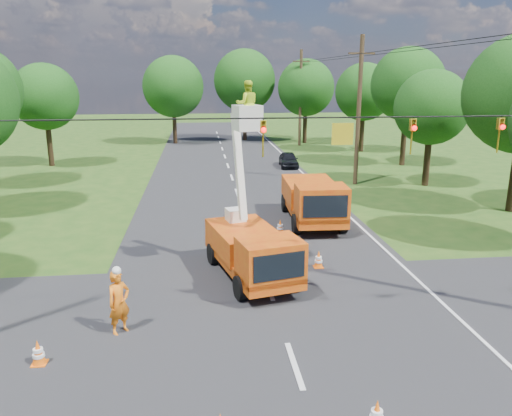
{
  "coord_description": "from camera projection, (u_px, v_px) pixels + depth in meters",
  "views": [
    {
      "loc": [
        -2.31,
        -11.4,
        7.42
      ],
      "look_at": [
        -0.28,
        6.52,
        2.6
      ],
      "focal_mm": 35.0,
      "sensor_mm": 36.0,
      "label": 1
    }
  ],
  "objects": [
    {
      "name": "ground",
      "position": [
        237.0,
        193.0,
        32.31
      ],
      "size": [
        140.0,
        140.0,
        0.0
      ],
      "primitive_type": "plane",
      "color": "#224715",
      "rests_on": "ground"
    },
    {
      "name": "road_main",
      "position": [
        237.0,
        193.0,
        32.31
      ],
      "size": [
        12.0,
        100.0,
        0.06
      ],
      "primitive_type": "cube",
      "color": "black",
      "rests_on": "ground"
    },
    {
      "name": "road_cross",
      "position": [
        282.0,
        329.0,
        15.03
      ],
      "size": [
        56.0,
        10.0,
        0.07
      ],
      "primitive_type": "cube",
      "color": "black",
      "rests_on": "ground"
    },
    {
      "name": "edge_line",
      "position": [
        321.0,
        191.0,
        32.92
      ],
      "size": [
        0.12,
        90.0,
        0.02
      ],
      "primitive_type": "cube",
      "color": "silver",
      "rests_on": "ground"
    },
    {
      "name": "bucket_truck",
      "position": [
        252.0,
        239.0,
        18.43
      ],
      "size": [
        3.32,
        5.95,
        7.24
      ],
      "rotation": [
        0.0,
        0.0,
        0.24
      ],
      "color": "#CF620E",
      "rests_on": "ground"
    },
    {
      "name": "second_truck",
      "position": [
        313.0,
        199.0,
        25.5
      ],
      "size": [
        2.81,
        6.57,
        2.42
      ],
      "rotation": [
        0.0,
        0.0,
        -0.04
      ],
      "color": "#CF620E",
      "rests_on": "ground"
    },
    {
      "name": "ground_worker",
      "position": [
        119.0,
        303.0,
        14.58
      ],
      "size": [
        0.84,
        0.83,
        1.96
      ],
      "primitive_type": "imported",
      "rotation": [
        0.0,
        0.0,
        0.74
      ],
      "color": "orange",
      "rests_on": "ground"
    },
    {
      "name": "distant_car",
      "position": [
        289.0,
        160.0,
        41.41
      ],
      "size": [
        1.71,
        3.71,
        1.23
      ],
      "primitive_type": "imported",
      "rotation": [
        0.0,
        0.0,
        -0.07
      ],
      "color": "black",
      "rests_on": "ground"
    },
    {
      "name": "traffic_cone_1",
      "position": [
        377.0,
        415.0,
        10.69
      ],
      "size": [
        0.38,
        0.38,
        0.71
      ],
      "color": "#FE650D",
      "rests_on": "ground"
    },
    {
      "name": "traffic_cone_2",
      "position": [
        319.0,
        260.0,
        19.72
      ],
      "size": [
        0.38,
        0.38,
        0.71
      ],
      "color": "#FE650D",
      "rests_on": "ground"
    },
    {
      "name": "traffic_cone_3",
      "position": [
        280.0,
        227.0,
        23.94
      ],
      "size": [
        0.38,
        0.38,
        0.71
      ],
      "color": "#FE650D",
      "rests_on": "ground"
    },
    {
      "name": "traffic_cone_4",
      "position": [
        38.0,
        353.0,
        13.09
      ],
      "size": [
        0.38,
        0.38,
        0.71
      ],
      "color": "#FE650D",
      "rests_on": "ground"
    },
    {
      "name": "pole_right_mid",
      "position": [
        359.0,
        110.0,
        33.83
      ],
      "size": [
        1.8,
        0.3,
        10.0
      ],
      "color": "#4C3823",
      "rests_on": "ground"
    },
    {
      "name": "pole_right_far",
      "position": [
        300.0,
        97.0,
        53.03
      ],
      "size": [
        1.8,
        0.3,
        10.0
      ],
      "color": "#4C3823",
      "rests_on": "ground"
    },
    {
      "name": "signal_span",
      "position": [
        365.0,
        133.0,
        13.75
      ],
      "size": [
        18.0,
        0.29,
        1.07
      ],
      "color": "black",
      "rests_on": "ground"
    },
    {
      "name": "tree_left_f",
      "position": [
        45.0,
        97.0,
        40.75
      ],
      "size": [
        5.4,
        5.4,
        8.4
      ],
      "color": "#382616",
      "rests_on": "ground"
    },
    {
      "name": "tree_right_c",
      "position": [
        432.0,
        108.0,
        33.33
      ],
      "size": [
        5.0,
        5.0,
        7.83
      ],
      "color": "#382616",
      "rests_on": "ground"
    },
    {
      "name": "tree_right_d",
      "position": [
        408.0,
        84.0,
        40.83
      ],
      "size": [
        6.0,
        6.0,
        9.7
      ],
      "color": "#382616",
      "rests_on": "ground"
    },
    {
      "name": "tree_right_e",
      "position": [
        364.0,
        92.0,
        48.63
      ],
      "size": [
        5.6,
        5.6,
        8.63
      ],
      "color": "#382616",
      "rests_on": "ground"
    },
    {
      "name": "tree_far_a",
      "position": [
        173.0,
        87.0,
        54.16
      ],
      "size": [
        6.6,
        6.6,
        9.5
      ],
      "color": "#382616",
      "rests_on": "ground"
    },
    {
      "name": "tree_far_b",
      "position": [
        245.0,
        81.0,
        56.79
      ],
      "size": [
        7.0,
        7.0,
        10.32
      ],
      "color": "#382616",
      "rests_on": "ground"
    },
    {
      "name": "tree_far_c",
      "position": [
        306.0,
        88.0,
        54.81
      ],
      "size": [
        6.2,
        6.2,
        9.18
      ],
      "color": "#382616",
      "rests_on": "ground"
    }
  ]
}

